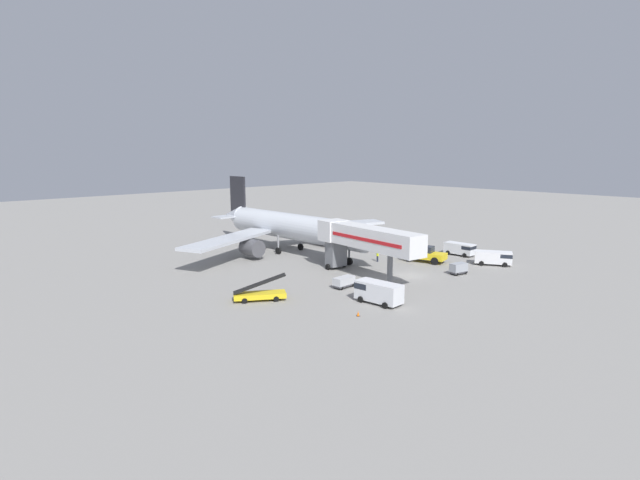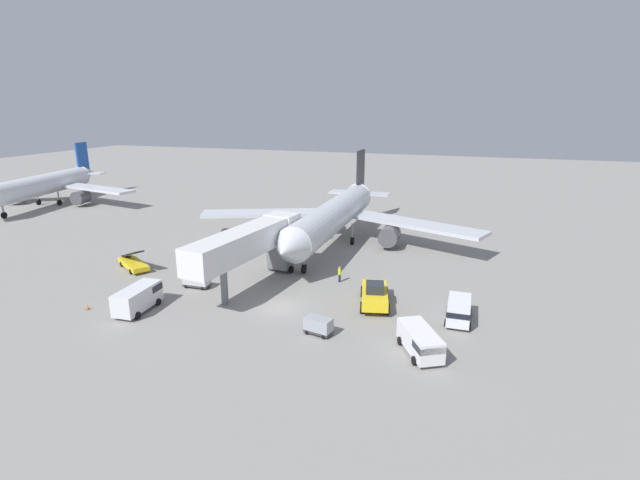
% 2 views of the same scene
% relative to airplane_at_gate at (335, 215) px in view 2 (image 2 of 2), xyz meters
% --- Properties ---
extents(ground_plane, '(300.00, 300.00, 0.00)m').
position_rel_airplane_at_gate_xyz_m(ground_plane, '(1.45, -22.51, -4.13)').
color(ground_plane, gray).
extents(airplane_at_gate, '(41.03, 37.83, 11.75)m').
position_rel_airplane_at_gate_xyz_m(airplane_at_gate, '(0.00, 0.00, 0.00)').
color(airplane_at_gate, silver).
rests_on(airplane_at_gate, ground).
extents(jet_bridge, '(5.37, 17.49, 6.75)m').
position_rel_airplane_at_gate_xyz_m(jet_bridge, '(-3.44, -18.32, 0.84)').
color(jet_bridge, silver).
rests_on(jet_bridge, ground).
extents(pushback_tug, '(3.81, 6.57, 2.39)m').
position_rel_airplane_at_gate_xyz_m(pushback_tug, '(9.82, -18.95, -3.03)').
color(pushback_tug, yellow).
rests_on(pushback_tug, ground).
extents(belt_loader_truck, '(5.83, 4.64, 2.87)m').
position_rel_airplane_at_gate_xyz_m(belt_loader_truck, '(-19.62, -17.69, -3.39)').
color(belt_loader_truck, yellow).
rests_on(belt_loader_truck, ground).
extents(service_van_outer_right, '(2.60, 5.30, 2.31)m').
position_rel_airplane_at_gate_xyz_m(service_van_outer_right, '(-11.05, -27.27, -2.82)').
color(service_van_outer_right, silver).
rests_on(service_van_outer_right, ground).
extents(service_van_near_right, '(4.26, 5.43, 1.98)m').
position_rel_airplane_at_gate_xyz_m(service_van_near_right, '(15.26, -27.08, -2.99)').
color(service_van_near_right, white).
rests_on(service_van_near_right, ground).
extents(service_van_near_center, '(2.28, 4.69, 1.92)m').
position_rel_airplane_at_gate_xyz_m(service_van_near_center, '(17.75, -20.13, -3.03)').
color(service_van_near_center, white).
rests_on(service_van_near_center, ground).
extents(baggage_cart_rear_right, '(2.52, 1.65, 1.50)m').
position_rel_airplane_at_gate_xyz_m(baggage_cart_rear_right, '(6.65, -26.47, -3.31)').
color(baggage_cart_rear_right, '#38383D').
rests_on(baggage_cart_rear_right, ground).
extents(baggage_cart_far_center, '(2.83, 1.37, 1.31)m').
position_rel_airplane_at_gate_xyz_m(baggage_cart_far_center, '(-9.15, -20.48, -3.40)').
color(baggage_cart_far_center, '#38383D').
rests_on(baggage_cart_far_center, ground).
extents(ground_crew_worker_foreground, '(0.46, 0.46, 1.80)m').
position_rel_airplane_at_gate_xyz_m(ground_crew_worker_foreground, '(4.83, -14.04, -3.18)').
color(ground_crew_worker_foreground, '#1E2333').
rests_on(ground_crew_worker_foreground, ground).
extents(safety_cone_alpha, '(0.33, 0.33, 0.50)m').
position_rel_airplane_at_gate_xyz_m(safety_cone_alpha, '(-15.82, -28.78, -3.89)').
color(safety_cone_alpha, black).
rests_on(safety_cone_alpha, ground).
extents(airplane_background, '(36.32, 32.99, 11.06)m').
position_rel_airplane_at_gate_xyz_m(airplane_background, '(-60.41, 7.34, -0.18)').
color(airplane_background, silver).
rests_on(airplane_background, ground).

